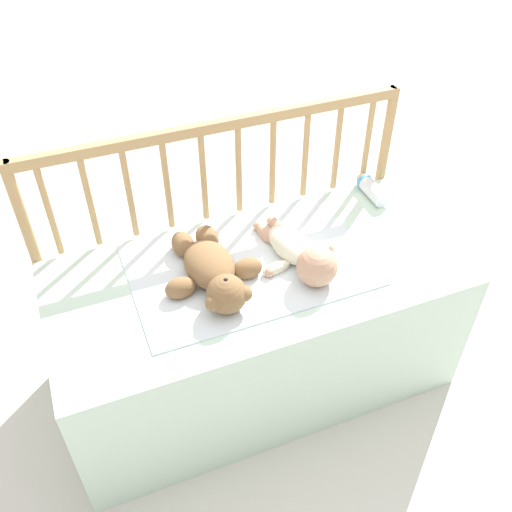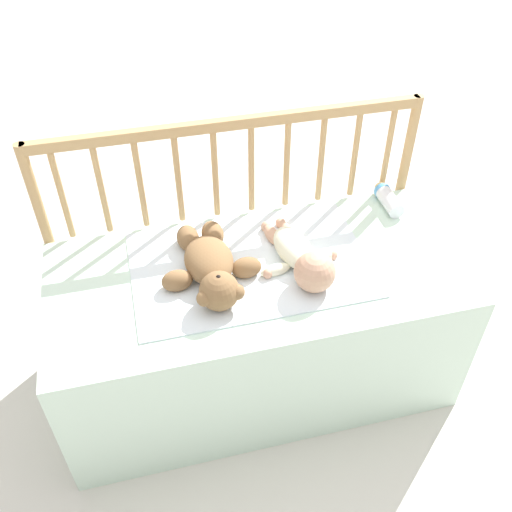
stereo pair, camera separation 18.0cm
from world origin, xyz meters
The scene contains 7 objects.
ground_plane centered at (0.00, 0.00, 0.00)m, with size 12.00×12.00×0.00m, color silver.
crib_mattress centered at (0.00, 0.00, 0.27)m, with size 1.35×0.62×0.54m.
crib_rail centered at (0.00, 0.33, 0.65)m, with size 1.35×0.04×0.91m.
blanket centered at (-0.01, 0.04, 0.54)m, with size 0.77×0.50×0.01m.
teddy_bear centered at (-0.15, 0.01, 0.59)m, with size 0.32×0.41×0.12m.
baby centered at (0.14, -0.02, 0.59)m, with size 0.28×0.39×0.13m.
baby_bottle centered at (0.55, 0.24, 0.57)m, with size 0.06×0.18×0.06m.
Camera 2 is at (-0.32, -1.29, 1.80)m, focal length 40.00 mm.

